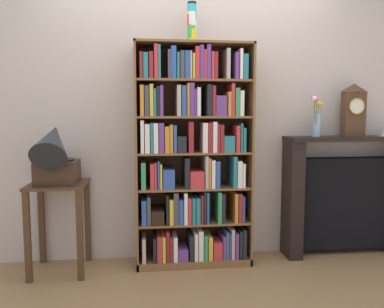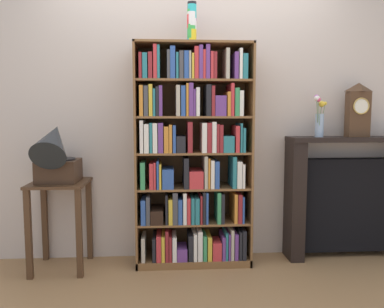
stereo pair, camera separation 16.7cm
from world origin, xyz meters
The scene contains 9 objects.
ground_plane centered at (0.00, 0.00, -0.01)m, with size 8.13×6.40×0.02m, color #997047.
wall_back centered at (0.15, 0.30, 1.32)m, with size 5.13×0.08×2.64m, color beige.
bookshelf centered at (-0.01, 0.08, 0.89)m, with size 0.96×0.35×1.84m.
cup_stack centered at (-0.01, 0.09, 2.00)m, with size 0.08×0.08×0.33m.
side_table_left centered at (-1.09, 0.03, 0.52)m, with size 0.45×0.47×0.72m.
gramophone centered at (-1.09, -0.05, 0.96)m, with size 0.31×0.52×0.56m.
fireplace_mantel centered at (1.40, 0.15, 0.53)m, with size 1.14×0.28×1.07m.
mantel_clock centered at (1.43, 0.12, 1.31)m, with size 0.19×0.11×0.46m.
flower_vase centered at (1.08, 0.12, 1.23)m, with size 0.15×0.17×0.36m.
Camera 2 is at (-0.23, -3.13, 1.27)m, focal length 36.29 mm.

